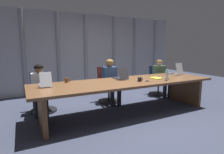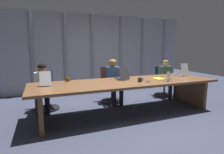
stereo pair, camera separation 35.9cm
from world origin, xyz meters
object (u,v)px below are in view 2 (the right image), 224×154
(office_chair_center, at_px, (164,85))
(conference_mic_middle, at_px, (170,79))
(laptop_center, at_px, (180,73))
(office_chair_left_mid, at_px, (111,89))
(laptop_left_mid, at_px, (122,77))
(person_left_end, at_px, (43,84))
(laptop_left_end, at_px, (45,82))
(conference_mic_left_side, at_px, (148,81))
(person_left_mid, at_px, (114,78))
(person_center, at_px, (167,76))
(coffee_mug_near, at_px, (68,79))
(office_chair_left_end, at_px, (46,95))
(water_bottle_primary, at_px, (168,77))
(coffee_mug_far, at_px, (140,80))
(spiral_notepad, at_px, (159,79))

(office_chair_center, bearing_deg, conference_mic_middle, -23.12)
(laptop_center, bearing_deg, office_chair_left_mid, 64.09)
(laptop_left_mid, xyz_separation_m, person_left_end, (-1.77, 0.56, -0.16))
(laptop_left_end, xyz_separation_m, conference_mic_left_side, (2.09, -0.54, -0.04))
(person_left_end, xyz_separation_m, person_left_mid, (1.79, 0.01, 0.03))
(office_chair_left_mid, height_order, person_center, person_center)
(laptop_center, distance_m, coffee_mug_near, 3.00)
(person_center, xyz_separation_m, conference_mic_middle, (-0.78, -1.09, 0.13))
(laptop_left_end, relative_size, office_chair_left_end, 0.49)
(office_chair_center, bearing_deg, coffee_mug_near, -69.77)
(laptop_left_mid, relative_size, person_left_mid, 0.37)
(laptop_left_mid, height_order, conference_mic_left_side, laptop_left_mid)
(person_center, bearing_deg, office_chair_center, 170.51)
(laptop_center, relative_size, water_bottle_primary, 1.88)
(laptop_center, xyz_separation_m, conference_mic_middle, (-0.76, -0.50, -0.05))
(person_left_end, bearing_deg, person_center, 95.65)
(conference_mic_middle, bearing_deg, office_chair_left_mid, 128.17)
(water_bottle_primary, height_order, coffee_mug_near, water_bottle_primary)
(coffee_mug_far, height_order, conference_mic_left_side, coffee_mug_far)
(office_chair_left_end, height_order, person_left_end, person_left_end)
(coffee_mug_far, bearing_deg, person_left_mid, 101.39)
(coffee_mug_near, distance_m, coffee_mug_far, 1.60)
(coffee_mug_near, bearing_deg, person_left_end, 141.64)
(coffee_mug_far, relative_size, conference_mic_middle, 1.21)
(person_center, bearing_deg, laptop_center, -3.99)
(office_chair_center, xyz_separation_m, coffee_mug_near, (-3.04, -0.57, 0.46))
(office_chair_left_end, relative_size, coffee_mug_near, 7.41)
(person_center, bearing_deg, spiral_notepad, -48.46)
(person_left_mid, relative_size, person_center, 1.06)
(coffee_mug_near, bearing_deg, office_chair_left_mid, 24.54)
(laptop_left_end, relative_size, conference_mic_middle, 4.08)
(person_center, relative_size, water_bottle_primary, 4.76)
(water_bottle_primary, bearing_deg, laptop_left_mid, 140.89)
(laptop_center, relative_size, conference_mic_left_side, 4.04)
(person_left_end, xyz_separation_m, person_center, (3.54, -0.00, -0.01))
(person_center, distance_m, water_bottle_primary, 1.56)
(conference_mic_middle, bearing_deg, laptop_left_end, 169.29)
(office_chair_left_end, height_order, conference_mic_left_side, office_chair_left_end)
(coffee_mug_far, xyz_separation_m, spiral_notepad, (0.60, 0.13, -0.04))
(coffee_mug_far, bearing_deg, water_bottle_primary, -19.08)
(laptop_left_mid, xyz_separation_m, office_chair_left_mid, (0.00, 0.72, -0.45))
(laptop_left_mid, distance_m, coffee_mug_far, 0.52)
(person_left_mid, distance_m, coffee_mug_near, 1.35)
(laptop_left_end, distance_m, office_chair_left_end, 0.87)
(water_bottle_primary, distance_m, conference_mic_middle, 0.23)
(office_chair_center, distance_m, conference_mic_middle, 1.54)
(office_chair_left_end, distance_m, person_center, 3.50)
(conference_mic_left_side, bearing_deg, laptop_left_end, 165.43)
(laptop_center, height_order, conference_mic_middle, laptop_center)
(person_center, bearing_deg, person_left_end, -91.95)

